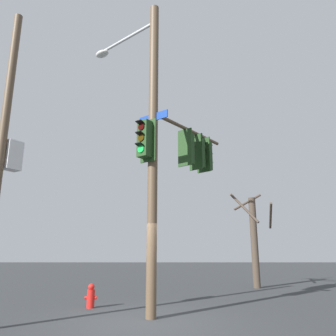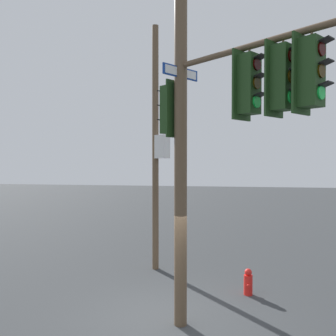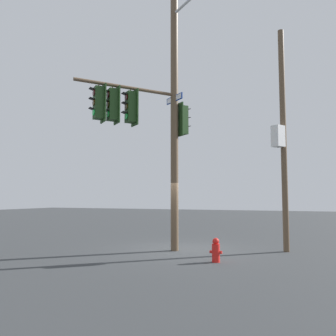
% 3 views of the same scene
% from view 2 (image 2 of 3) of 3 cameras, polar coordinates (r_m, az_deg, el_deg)
% --- Properties ---
extents(ground_plane, '(80.00, 80.00, 0.00)m').
position_cam_2_polar(ground_plane, '(8.79, -0.67, -23.96)').
color(ground_plane, '#333537').
extents(main_signal_pole_assembly, '(4.87, 3.63, 9.69)m').
position_cam_2_polar(main_signal_pole_assembly, '(7.44, 6.81, 12.31)').
color(main_signal_pole_assembly, brown).
rests_on(main_signal_pole_assembly, ground).
extents(secondary_pole_assembly, '(0.53, 0.64, 8.31)m').
position_cam_2_polar(secondary_pole_assembly, '(11.70, -1.86, 3.36)').
color(secondary_pole_assembly, brown).
rests_on(secondary_pole_assembly, ground).
extents(fire_hydrant, '(0.38, 0.24, 0.73)m').
position_cam_2_polar(fire_hydrant, '(10.31, 13.16, -18.01)').
color(fire_hydrant, red).
rests_on(fire_hydrant, ground).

